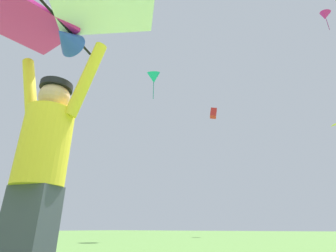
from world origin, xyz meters
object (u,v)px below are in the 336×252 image
at_px(distant_kite_teal_overhead_distant, 154,78).
at_px(distant_kite_red_high_left, 213,113).
at_px(kite_flyer_person, 41,169).
at_px(distant_kite_magenta_mid_right, 325,16).
at_px(held_stunt_kite, 63,20).

bearing_deg(distant_kite_teal_overhead_distant, distant_kite_red_high_left, 84.94).
distance_m(kite_flyer_person, distant_kite_magenta_mid_right, 29.96).
height_order(kite_flyer_person, held_stunt_kite, held_stunt_kite).
bearing_deg(distant_kite_magenta_mid_right, distant_kite_red_high_left, -158.62).
relative_size(kite_flyer_person, distant_kite_teal_overhead_distant, 0.89).
xyz_separation_m(kite_flyer_person, distant_kite_red_high_left, (-6.22, 18.70, 9.43)).
bearing_deg(distant_kite_teal_overhead_distant, distant_kite_magenta_mid_right, 47.54).
xyz_separation_m(held_stunt_kite, distant_kite_magenta_mid_right, (4.40, 22.94, 17.57)).
distance_m(kite_flyer_person, distant_kite_teal_overhead_distant, 15.43).
relative_size(held_stunt_kite, distant_kite_teal_overhead_distant, 0.82).
bearing_deg(kite_flyer_person, distant_kite_red_high_left, 108.39).
relative_size(kite_flyer_person, held_stunt_kite, 1.09).
bearing_deg(held_stunt_kite, distant_kite_magenta_mid_right, 79.14).
distance_m(distant_kite_teal_overhead_distant, distant_kite_red_high_left, 8.31).
height_order(distant_kite_red_high_left, distant_kite_magenta_mid_right, distant_kite_magenta_mid_right).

